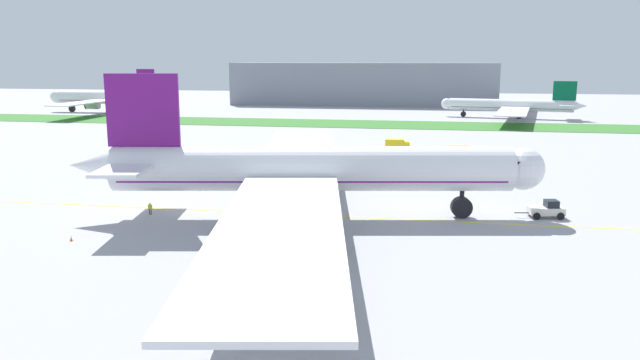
% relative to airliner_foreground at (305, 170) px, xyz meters
% --- Properties ---
extents(ground_plane, '(600.00, 600.00, 0.00)m').
position_rel_airliner_foreground_xyz_m(ground_plane, '(0.88, 1.11, -6.09)').
color(ground_plane, '#9E9EA3').
rests_on(ground_plane, ground).
extents(apron_taxi_line, '(280.00, 0.36, 0.01)m').
position_rel_airliner_foreground_xyz_m(apron_taxi_line, '(0.88, 1.17, -6.09)').
color(apron_taxi_line, yellow).
rests_on(apron_taxi_line, ground).
extents(grass_median_strip, '(320.00, 24.00, 0.10)m').
position_rel_airliner_foreground_xyz_m(grass_median_strip, '(0.88, 114.84, -6.04)').
color(grass_median_strip, '#38722D').
rests_on(grass_median_strip, ground).
extents(airliner_foreground, '(58.64, 94.86, 17.94)m').
position_rel_airliner_foreground_xyz_m(airliner_foreground, '(0.00, 0.00, 0.00)').
color(airliner_foreground, white).
rests_on(airliner_foreground, ground).
extents(pushback_tug, '(6.18, 3.12, 2.25)m').
position_rel_airliner_foreground_xyz_m(pushback_tug, '(29.97, 5.37, -5.07)').
color(pushback_tug, white).
rests_on(pushback_tug, ground).
extents(ground_crew_wingwalker_port, '(0.47, 0.43, 1.56)m').
position_rel_airliner_foreground_xyz_m(ground_crew_wingwalker_port, '(-19.85, -2.22, -5.15)').
color(ground_crew_wingwalker_port, black).
rests_on(ground_crew_wingwalker_port, ground).
extents(ground_crew_marshaller_front, '(0.40, 0.53, 1.64)m').
position_rel_airliner_foreground_xyz_m(ground_crew_marshaller_front, '(-4.85, -22.13, -5.10)').
color(ground_crew_marshaller_front, black).
rests_on(ground_crew_marshaller_front, ground).
extents(ground_crew_wingwalker_starboard, '(0.31, 0.60, 1.73)m').
position_rel_airliner_foreground_xyz_m(ground_crew_wingwalker_starboard, '(-3.82, 5.60, -5.04)').
color(ground_crew_wingwalker_starboard, black).
rests_on(ground_crew_wingwalker_starboard, ground).
extents(traffic_cone_near_nose, '(0.36, 0.36, 0.58)m').
position_rel_airliner_foreground_xyz_m(traffic_cone_near_nose, '(-23.27, -14.68, -5.81)').
color(traffic_cone_near_nose, '#F2590C').
rests_on(traffic_cone_near_nose, ground).
extents(service_truck_baggage_loader, '(5.89, 4.06, 2.95)m').
position_rel_airliner_foreground_xyz_m(service_truck_baggage_loader, '(-45.51, 51.75, -4.52)').
color(service_truck_baggage_loader, white).
rests_on(service_truck_baggage_loader, ground).
extents(service_truck_fuel_bowser, '(5.25, 3.23, 3.19)m').
position_rel_airliner_foreground_xyz_m(service_truck_fuel_bowser, '(21.26, 47.32, -4.39)').
color(service_truck_fuel_bowser, yellow).
rests_on(service_truck_fuel_bowser, ground).
extents(service_truck_catering_van, '(5.18, 2.76, 2.93)m').
position_rel_airliner_foreground_xyz_m(service_truck_catering_van, '(8.20, 57.47, -4.50)').
color(service_truck_catering_van, yellow).
rests_on(service_truck_catering_van, ground).
extents(parked_airliner_far_left, '(46.33, 72.83, 16.01)m').
position_rel_airliner_foreground_xyz_m(parked_airliner_far_left, '(-103.78, 140.80, -0.66)').
color(parked_airliner_far_left, white).
rests_on(parked_airliner_far_left, ground).
extents(parked_airliner_far_centre, '(46.61, 76.58, 12.55)m').
position_rel_airliner_foreground_xyz_m(parked_airliner_far_centre, '(41.73, 143.26, -1.84)').
color(parked_airliner_far_centre, white).
rests_on(parked_airliner_far_centre, ground).
extents(terminal_building, '(112.11, 20.00, 18.00)m').
position_rel_airliner_foreground_xyz_m(terminal_building, '(-14.80, 193.48, 2.91)').
color(terminal_building, gray).
rests_on(terminal_building, ground).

